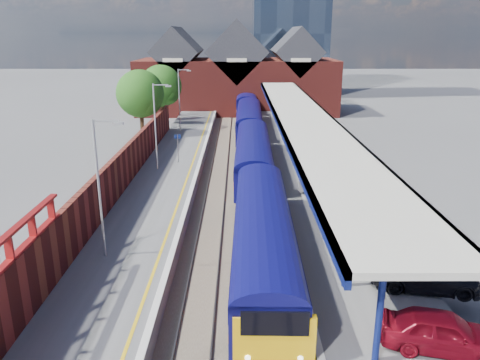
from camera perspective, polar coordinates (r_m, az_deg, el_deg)
The scene contains 22 objects.
ground at distance 47.04m, azimuth -0.49°, elevation 2.93°, with size 240.00×240.00×0.00m, color #5B5B5E.
ballast_bed at distance 37.43m, azimuth -0.58°, elevation -0.87°, with size 6.00×76.00×0.06m, color #473D33.
rails at distance 37.40m, azimuth -0.58°, elevation -0.74°, with size 4.51×76.00×0.14m.
left_platform at distance 37.74m, azimuth -8.97°, elevation -0.19°, with size 5.00×76.00×1.00m, color #565659.
right_platform at distance 37.72m, azimuth 8.57°, elevation -0.18°, with size 6.00×76.00×1.00m, color #565659.
coping_left at distance 37.29m, azimuth -5.43°, elevation 0.58°, with size 0.30×76.00×0.05m, color silver.
coping_right at distance 37.24m, azimuth 4.26°, elevation 0.59°, with size 0.30×76.00×0.05m, color silver.
yellow_line at distance 37.36m, azimuth -6.35°, elevation 0.55°, with size 0.14×76.00×0.01m, color yellow.
train at distance 47.28m, azimuth 1.33°, elevation 5.64°, with size 3.13×65.95×3.45m.
canopy at distance 38.40m, azimuth 7.69°, elevation 7.48°, with size 4.50×52.00×4.48m.
lamp_post_b at distance 23.55m, azimuth -16.57°, elevation -0.10°, with size 1.48×0.18×7.00m.
lamp_post_c at distance 38.72m, azimuth -10.11°, elevation 7.06°, with size 1.48×0.18×7.00m.
lamp_post_d at distance 54.37m, azimuth -7.28°, elevation 10.13°, with size 1.48×0.18×7.00m.
platform_sign at distance 40.91m, azimuth -7.59°, elevation 4.44°, with size 0.55×0.08×2.50m.
brick_wall at distance 31.67m, azimuth -15.51°, elevation -0.36°, with size 0.35×50.00×3.86m.
station_building at distance 73.81m, azimuth -0.37°, elevation 12.53°, with size 30.00×12.12×13.78m.
tree_near at distance 52.92m, azimuth -11.92°, elevation 10.10°, with size 5.20×5.20×8.10m.
tree_far at distance 60.56m, azimuth -9.47°, elevation 11.12°, with size 5.20×5.20×8.10m.
parked_car_red at distance 18.79m, azimuth 23.51°, elevation -16.58°, with size 1.73×4.31×1.47m, color maroon.
parked_car_silver at distance 33.17m, azimuth 10.55°, elevation -0.70°, with size 1.34×3.84×1.27m, color #A1A0A5.
parked_car_dark at distance 22.49m, azimuth 21.65°, elevation -10.65°, with size 1.89×4.65×1.35m, color black.
parked_car_blue at distance 33.32m, azimuth 12.49°, elevation -0.78°, with size 2.01×4.36×1.21m, color navy.
Camera 1 is at (0.31, -15.53, 11.80)m, focal length 35.00 mm.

